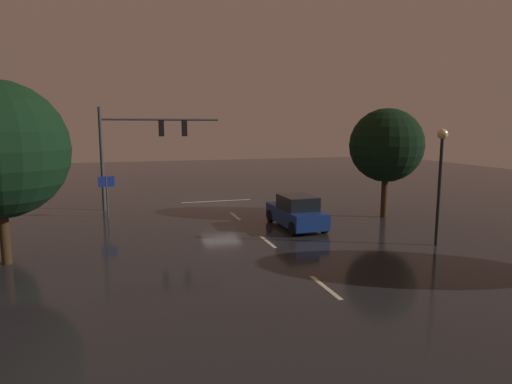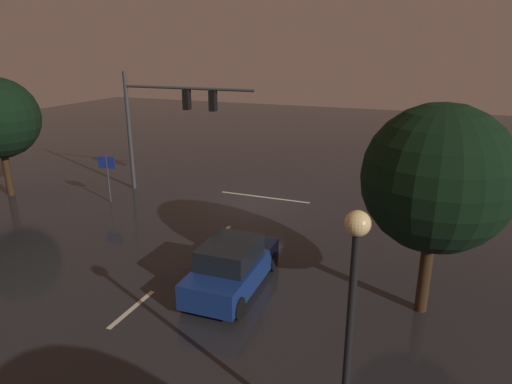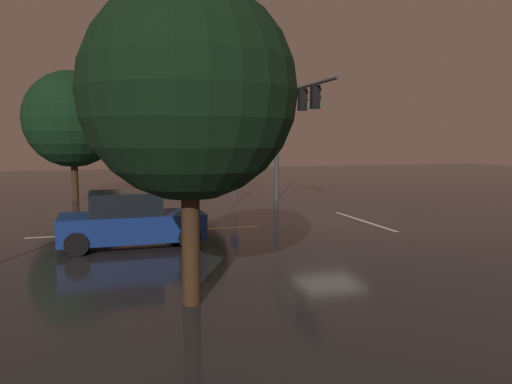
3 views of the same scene
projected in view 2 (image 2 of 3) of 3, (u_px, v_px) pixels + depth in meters
ground_plane at (254, 206)px, 22.47m from camera, size 80.00×80.00×0.00m
traffic_signal_assembly at (166, 112)px, 23.14m from camera, size 7.49×0.47×6.43m
lane_dash_far at (219, 236)px, 18.93m from camera, size 0.16×2.20×0.01m
lane_dash_mid at (132, 309)px, 13.63m from camera, size 0.16×2.20×0.01m
stop_bar at (264, 197)px, 23.78m from camera, size 5.00×0.16×0.01m
car_approaching at (232, 266)px, 14.58m from camera, size 1.98×4.40×1.70m
street_lamp_left_kerb at (352, 295)px, 7.63m from camera, size 0.44×0.44×5.13m
route_sign at (107, 169)px, 22.57m from camera, size 0.90×0.22×2.44m
tree_left_far at (437, 179)px, 12.31m from camera, size 4.19×4.19×6.27m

